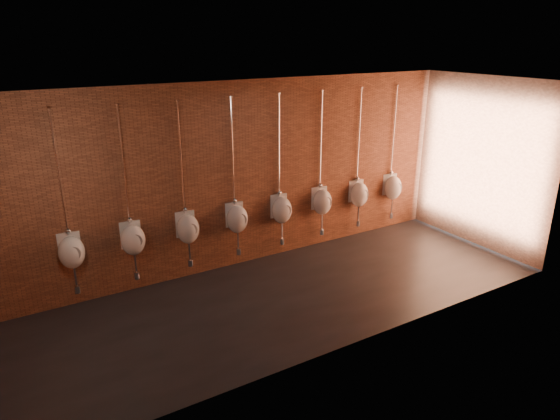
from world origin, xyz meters
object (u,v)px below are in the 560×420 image
Objects in this scene: urinal_4 at (282,209)px; urinal_6 at (359,194)px; urinal_0 at (71,251)px; urinal_3 at (237,218)px; urinal_7 at (393,187)px; urinal_2 at (188,228)px; urinal_5 at (322,201)px; urinal_1 at (133,239)px.

urinal_6 is (1.78, 0.00, 0.00)m from urinal_4.
urinal_0 is 3.56m from urinal_4.
urinal_3 is 1.00× the size of urinal_6.
urinal_0 is 6.24m from urinal_7.
urinal_7 is at bearing 0.00° from urinal_2.
urinal_0 is at bearing 180.00° from urinal_7.
urinal_3 is at bearing 0.00° from urinal_0.
urinal_3 is at bearing 180.00° from urinal_4.
urinal_2 is at bearing 0.00° from urinal_0.
urinal_3 is (0.89, 0.00, 0.00)m from urinal_2.
urinal_2 is at bearing 180.00° from urinal_6.
urinal_5 is (2.67, 0.00, 0.00)m from urinal_2.
urinal_0 is at bearing 180.00° from urinal_5.
urinal_5 is at bearing 0.00° from urinal_2.
urinal_3 is 1.78m from urinal_5.
urinal_3 is at bearing 180.00° from urinal_5.
urinal_7 is at bearing 0.00° from urinal_6.
urinal_4 is 1.00× the size of urinal_5.
urinal_0 and urinal_4 have the same top height.
urinal_6 is at bearing 0.00° from urinal_5.
urinal_3 is 0.89m from urinal_4.
urinal_1 and urinal_5 have the same top height.
urinal_2 is 1.00× the size of urinal_3.
urinal_6 is 0.89m from urinal_7.
urinal_0 is 5.35m from urinal_6.
urinal_0 is 2.67m from urinal_3.
urinal_0 is at bearing 180.00° from urinal_3.
urinal_5 is (3.56, 0.00, 0.00)m from urinal_1.
urinal_1 is 5.35m from urinal_7.
urinal_7 is (4.45, 0.00, 0.00)m from urinal_2.
urinal_6 is 1.00× the size of urinal_7.
urinal_1 and urinal_2 have the same top height.
urinal_2 is 1.00× the size of urinal_7.
urinal_4 is 2.67m from urinal_7.
urinal_2 and urinal_3 have the same top height.
urinal_2 is 1.78m from urinal_4.
urinal_3 is (2.67, 0.00, 0.00)m from urinal_0.
urinal_3 is at bearing 0.00° from urinal_2.
urinal_4 is at bearing 0.00° from urinal_3.
urinal_6 is (5.35, 0.00, 0.00)m from urinal_0.
urinal_3 and urinal_7 have the same top height.
urinal_0 is at bearing 180.00° from urinal_6.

